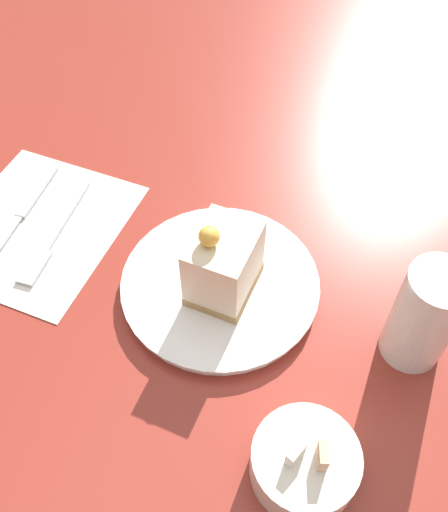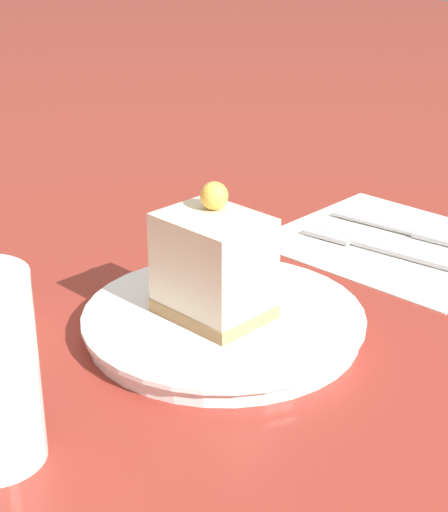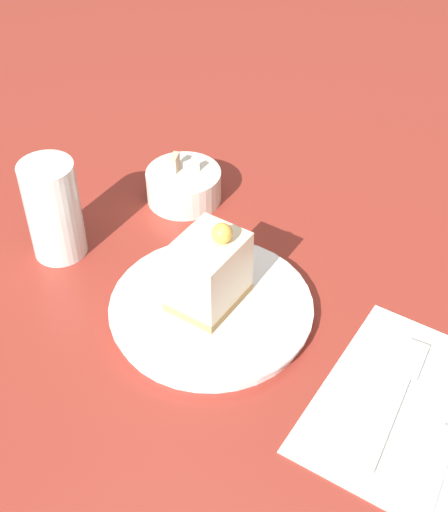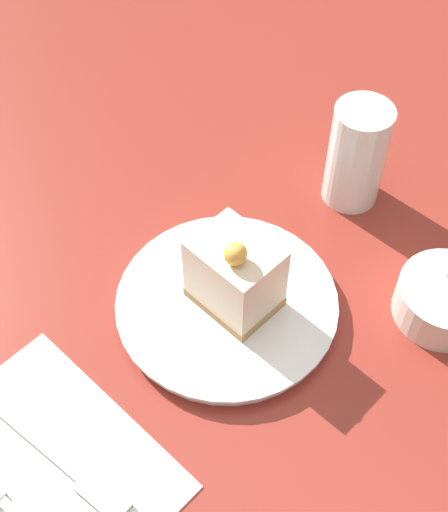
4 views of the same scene
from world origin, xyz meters
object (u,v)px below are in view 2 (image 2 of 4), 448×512
object	(u,v)px
cake_slice	(214,265)
knife	(431,237)
fork	(369,245)
plate	(224,321)

from	to	relation	value
cake_slice	knife	world-z (taller)	cake_slice
cake_slice	fork	distance (m)	0.23
plate	cake_slice	bearing A→B (deg)	138.34
cake_slice	knife	distance (m)	0.29
plate	knife	bearing A→B (deg)	-7.05
fork	knife	world-z (taller)	same
fork	knife	distance (m)	0.07
plate	cake_slice	distance (m)	0.05
cake_slice	fork	world-z (taller)	cake_slice
plate	fork	bearing A→B (deg)	0.52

